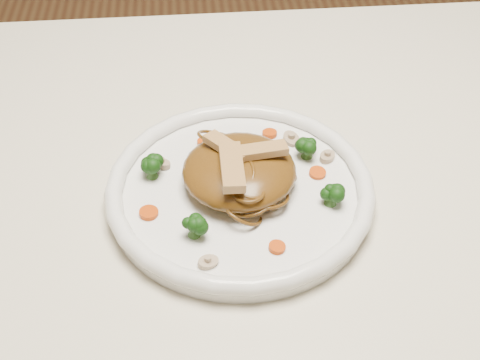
{
  "coord_description": "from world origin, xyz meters",
  "views": [
    {
      "loc": [
        -0.11,
        -0.57,
        1.27
      ],
      "look_at": [
        -0.06,
        -0.04,
        0.78
      ],
      "focal_mm": 48.79,
      "sensor_mm": 36.0,
      "label": 1
    }
  ],
  "objects": [
    {
      "name": "table",
      "position": [
        0.0,
        0.0,
        0.65
      ],
      "size": [
        1.2,
        0.8,
        0.75
      ],
      "color": "beige",
      "rests_on": "ground"
    },
    {
      "name": "plate",
      "position": [
        -0.06,
        -0.04,
        0.76
      ],
      "size": [
        0.34,
        0.34,
        0.02
      ],
      "primitive_type": "cylinder",
      "rotation": [
        0.0,
        0.0,
        0.15
      ],
      "color": "white",
      "rests_on": "table"
    },
    {
      "name": "noodle_mound",
      "position": [
        -0.06,
        -0.03,
        0.79
      ],
      "size": [
        0.17,
        0.17,
        0.04
      ],
      "primitive_type": "ellipsoid",
      "rotation": [
        0.0,
        0.0,
        0.38
      ],
      "color": "#583810",
      "rests_on": "plate"
    },
    {
      "name": "chicken_a",
      "position": [
        -0.04,
        -0.02,
        0.81
      ],
      "size": [
        0.06,
        0.03,
        0.01
      ],
      "primitive_type": "cube",
      "rotation": [
        0.0,
        0.0,
        0.16
      ],
      "color": "tan",
      "rests_on": "noodle_mound"
    },
    {
      "name": "chicken_b",
      "position": [
        -0.07,
        -0.01,
        0.81
      ],
      "size": [
        0.05,
        0.06,
        0.01
      ],
      "primitive_type": "cube",
      "rotation": [
        0.0,
        0.0,
        2.27
      ],
      "color": "tan",
      "rests_on": "noodle_mound"
    },
    {
      "name": "chicken_c",
      "position": [
        -0.07,
        -0.05,
        0.81
      ],
      "size": [
        0.02,
        0.07,
        0.01
      ],
      "primitive_type": "cube",
      "rotation": [
        0.0,
        0.0,
        4.71
      ],
      "color": "tan",
      "rests_on": "noodle_mound"
    },
    {
      "name": "broccoli_0",
      "position": [
        0.03,
        0.01,
        0.78
      ],
      "size": [
        0.02,
        0.02,
        0.03
      ],
      "primitive_type": null,
      "rotation": [
        0.0,
        0.0,
        -0.0
      ],
      "color": "#113A0C",
      "rests_on": "plate"
    },
    {
      "name": "broccoli_1",
      "position": [
        -0.16,
        -0.01,
        0.78
      ],
      "size": [
        0.04,
        0.04,
        0.03
      ],
      "primitive_type": null,
      "rotation": [
        0.0,
        0.0,
        0.35
      ],
      "color": "#113A0C",
      "rests_on": "plate"
    },
    {
      "name": "broccoli_2",
      "position": [
        -0.11,
        -0.1,
        0.78
      ],
      "size": [
        0.03,
        0.03,
        0.03
      ],
      "primitive_type": null,
      "rotation": [
        0.0,
        0.0,
        0.35
      ],
      "color": "#113A0C",
      "rests_on": "plate"
    },
    {
      "name": "broccoli_3",
      "position": [
        0.04,
        -0.07,
        0.78
      ],
      "size": [
        0.03,
        0.03,
        0.03
      ],
      "primitive_type": null,
      "rotation": [
        0.0,
        0.0,
        -0.37
      ],
      "color": "#113A0C",
      "rests_on": "plate"
    },
    {
      "name": "carrot_0",
      "position": [
        -0.01,
        0.06,
        0.77
      ],
      "size": [
        0.02,
        0.02,
        0.0
      ],
      "primitive_type": "cylinder",
      "rotation": [
        0.0,
        0.0,
        0.22
      ],
      "color": "#B24406",
      "rests_on": "plate"
    },
    {
      "name": "carrot_1",
      "position": [
        -0.16,
        -0.07,
        0.77
      ],
      "size": [
        0.03,
        0.03,
        0.0
      ],
      "primitive_type": "cylinder",
      "rotation": [
        0.0,
        0.0,
        0.4
      ],
      "color": "#B24406",
      "rests_on": "plate"
    },
    {
      "name": "carrot_2",
      "position": [
        0.03,
        -0.02,
        0.77
      ],
      "size": [
        0.02,
        0.02,
        0.0
      ],
      "primitive_type": "cylinder",
      "rotation": [
        0.0,
        0.0,
        -0.04
      ],
      "color": "#B24406",
      "rests_on": "plate"
    },
    {
      "name": "carrot_3",
      "position": [
        -0.09,
        0.05,
        0.77
      ],
      "size": [
        0.03,
        0.03,
        0.0
      ],
      "primitive_type": "cylinder",
      "rotation": [
        0.0,
        0.0,
        -0.24
      ],
      "color": "#B24406",
      "rests_on": "plate"
    },
    {
      "name": "carrot_4",
      "position": [
        -0.03,
        -0.13,
        0.77
      ],
      "size": [
        0.02,
        0.02,
        0.0
      ],
      "primitive_type": "cylinder",
      "rotation": [
        0.0,
        0.0,
        -0.01
      ],
      "color": "#B24406",
      "rests_on": "plate"
    },
    {
      "name": "mushroom_0",
      "position": [
        -0.1,
        -0.14,
        0.77
      ],
      "size": [
        0.03,
        0.03,
        0.01
      ],
      "primitive_type": "cylinder",
      "rotation": [
        0.0,
        0.0,
        0.37
      ],
      "color": "#BCA78D",
      "rests_on": "plate"
    },
    {
      "name": "mushroom_1",
      "position": [
        0.05,
        0.01,
        0.77
      ],
      "size": [
        0.03,
        0.03,
        0.01
      ],
      "primitive_type": "cylinder",
      "rotation": [
        0.0,
        0.0,
        0.93
      ],
      "color": "#BCA78D",
      "rests_on": "plate"
    },
    {
      "name": "mushroom_2",
      "position": [
        -0.15,
        0.01,
        0.77
      ],
      "size": [
        0.03,
        0.03,
        0.01
      ],
      "primitive_type": "cylinder",
      "rotation": [
        0.0,
        0.0,
        -0.69
      ],
      "color": "#BCA78D",
      "rests_on": "plate"
    },
    {
      "name": "mushroom_3",
      "position": [
        0.01,
        0.04,
        0.77
      ],
      "size": [
        0.03,
        0.03,
        0.01
      ],
      "primitive_type": "cylinder",
      "rotation": [
        0.0,
        0.0,
        1.87
      ],
      "color": "#BCA78D",
      "rests_on": "plate"
    }
  ]
}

